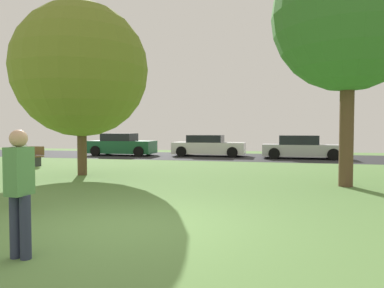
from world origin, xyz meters
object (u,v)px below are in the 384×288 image
at_px(parked_car_green, 122,145).
at_px(park_bench, 27,156).
at_px(oak_tree_center, 349,16).
at_px(parked_car_silver, 301,148).
at_px(person_thrower, 20,168).
at_px(parked_car_white, 208,146).
at_px(person_walking, 20,188).
at_px(maple_tree_far, 81,70).

bearing_deg(parked_car_green, park_bench, -101.59).
relative_size(oak_tree_center, parked_car_silver, 1.60).
bearing_deg(person_thrower, parked_car_green, 171.27).
bearing_deg(parked_car_white, parked_car_green, -172.98).
bearing_deg(person_walking, parked_car_green, 23.13).
height_order(person_thrower, park_bench, person_thrower).
xyz_separation_m(person_walking, parked_car_white, (-0.89, 18.01, -0.31)).
bearing_deg(parked_car_silver, maple_tree_far, -131.11).
bearing_deg(parked_car_silver, park_bench, -150.03).
height_order(person_walking, park_bench, person_walking).
bearing_deg(oak_tree_center, parked_car_white, 119.71).
height_order(person_walking, parked_car_white, person_walking).
relative_size(oak_tree_center, parked_car_green, 1.72).
xyz_separation_m(maple_tree_far, parked_car_silver, (8.41, 9.63, -3.23)).
relative_size(person_thrower, person_walking, 0.93).
height_order(oak_tree_center, person_walking, oak_tree_center).
distance_m(person_walking, parked_car_silver, 18.07).
bearing_deg(oak_tree_center, parked_car_silver, 93.17).
bearing_deg(parked_car_green, maple_tree_far, -73.84).
distance_m(oak_tree_center, maple_tree_far, 9.06).
height_order(oak_tree_center, person_thrower, oak_tree_center).
bearing_deg(oak_tree_center, person_thrower, -147.68).
xyz_separation_m(oak_tree_center, parked_car_white, (-6.14, 10.77, -4.35)).
bearing_deg(person_thrower, parked_car_silver, 130.19).
xyz_separation_m(parked_car_white, parked_car_silver, (5.58, -0.56, -0.01)).
relative_size(person_walking, park_bench, 1.05).
bearing_deg(parked_car_white, park_bench, -131.95).
distance_m(parked_car_green, parked_car_silver, 11.16).
height_order(maple_tree_far, park_bench, maple_tree_far).
bearing_deg(person_thrower, park_bench, -167.64).
relative_size(maple_tree_far, parked_car_white, 1.40).
bearing_deg(parked_car_silver, oak_tree_center, -86.83).
bearing_deg(park_bench, parked_car_green, -101.59).
distance_m(parked_car_green, parked_car_white, 5.63).
relative_size(parked_car_white, parked_car_silver, 1.00).
height_order(maple_tree_far, parked_car_green, maple_tree_far).
relative_size(person_walking, parked_car_green, 0.40).
bearing_deg(parked_car_green, parked_car_white, 7.02).
relative_size(maple_tree_far, person_thrower, 4.02).
bearing_deg(oak_tree_center, parked_car_green, 139.31).
distance_m(maple_tree_far, parked_car_silver, 13.19).
xyz_separation_m(person_thrower, park_bench, (-5.84, 7.58, -0.39)).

